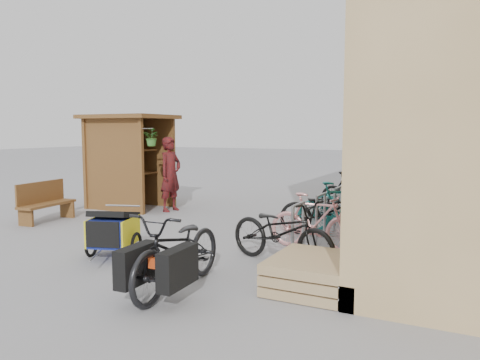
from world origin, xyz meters
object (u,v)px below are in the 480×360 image
at_px(cargo_bike, 178,251).
at_px(bike_7, 352,193).
at_px(bike_4, 351,203).
at_px(bike_6, 364,196).
at_px(kiosk, 126,148).
at_px(shopping_carts, 401,182).
at_px(bench, 45,201).
at_px(person_kiosk, 171,174).
at_px(pallet_stack, 313,273).
at_px(bike_0, 282,231).
at_px(bike_2, 328,210).
at_px(bike_5, 356,201).
at_px(bike_3, 341,208).
at_px(child_trailer, 113,229).
at_px(bike_1, 315,222).

height_order(cargo_bike, bike_7, cargo_bike).
bearing_deg(bike_4, bike_6, 9.17).
distance_m(kiosk, shopping_carts, 7.40).
xyz_separation_m(bench, person_kiosk, (1.69, 2.38, 0.47)).
distance_m(pallet_stack, bike_0, 1.21).
bearing_deg(bike_2, person_kiosk, 68.71).
xyz_separation_m(bike_0, bike_5, (0.27, 3.68, -0.02)).
xyz_separation_m(kiosk, shopping_carts, (6.28, 3.81, -0.95)).
bearing_deg(shopping_carts, kiosk, -148.76).
distance_m(shopping_carts, bike_4, 3.42).
xyz_separation_m(bike_0, bike_3, (0.26, 2.45, 0.01)).
height_order(bike_3, bike_4, bike_3).
distance_m(shopping_carts, child_trailer, 8.33).
height_order(bike_4, bike_7, bike_7).
xyz_separation_m(bench, bike_0, (5.90, -0.71, 0.05)).
bearing_deg(pallet_stack, bike_7, 98.64).
height_order(bench, bike_4, bike_4).
relative_size(bike_0, bike_3, 1.12).
bearing_deg(shopping_carts, person_kiosk, -143.30).
distance_m(bike_2, bike_5, 1.53).
xyz_separation_m(child_trailer, bike_3, (2.78, 3.31, 0.06)).
bearing_deg(person_kiosk, bike_6, -64.92).
bearing_deg(bike_6, bike_7, 47.67).
relative_size(kiosk, bench, 1.74).
height_order(bike_6, bike_7, bike_7).
relative_size(cargo_bike, bike_4, 1.11).
relative_size(bench, bike_5, 0.90).
xyz_separation_m(kiosk, bike_5, (5.77, 0.70, -1.07)).
xyz_separation_m(kiosk, child_trailer, (2.98, -3.84, -1.11)).
relative_size(child_trailer, bike_6, 0.79).
height_order(pallet_stack, bike_6, bike_6).
bearing_deg(bike_3, bike_2, 133.10).
relative_size(bike_1, bike_3, 0.95).
bearing_deg(bike_4, bike_5, 0.33).
height_order(pallet_stack, person_kiosk, person_kiosk).
bearing_deg(bike_5, bike_2, 154.82).
bearing_deg(bike_7, bike_5, -154.40).
bearing_deg(pallet_stack, cargo_bike, -150.57).
xyz_separation_m(bike_2, bike_5, (0.19, 1.52, -0.01)).
distance_m(person_kiosk, bike_3, 4.52).
bearing_deg(bench, bike_0, -13.59).
bearing_deg(bike_4, shopping_carts, 1.33).
xyz_separation_m(child_trailer, bike_7, (2.43, 5.73, 0.05)).
bearing_deg(bike_5, bike_6, -16.85).
distance_m(kiosk, pallet_stack, 7.50).
relative_size(shopping_carts, child_trailer, 1.40).
xyz_separation_m(child_trailer, bike_6, (2.78, 5.45, 0.02)).
bearing_deg(bike_1, bench, 93.99).
relative_size(pallet_stack, child_trailer, 0.86).
bearing_deg(kiosk, child_trailer, -52.25).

